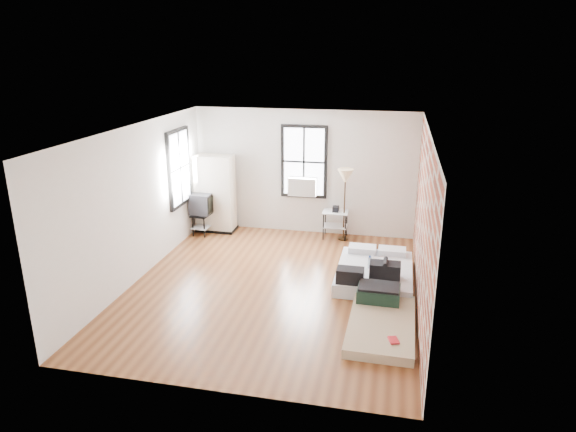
% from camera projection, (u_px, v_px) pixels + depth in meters
% --- Properties ---
extents(ground, '(6.00, 6.00, 0.00)m').
position_uv_depth(ground, '(273.00, 287.00, 9.16)').
color(ground, '#5E3118').
rests_on(ground, ground).
extents(room_shell, '(5.02, 6.02, 2.80)m').
position_uv_depth(room_shell, '(290.00, 188.00, 8.91)').
color(room_shell, silver).
rests_on(room_shell, ground).
extents(mattress_main, '(1.35, 1.83, 0.59)m').
position_uv_depth(mattress_main, '(374.00, 272.00, 9.38)').
color(mattress_main, white).
rests_on(mattress_main, ground).
extents(mattress_bare, '(1.01, 1.87, 0.40)m').
position_uv_depth(mattress_bare, '(381.00, 317.00, 7.90)').
color(mattress_bare, tan).
rests_on(mattress_bare, ground).
extents(wardrobe, '(0.89, 0.51, 1.77)m').
position_uv_depth(wardrobe, '(215.00, 194.00, 11.75)').
color(wardrobe, black).
rests_on(wardrobe, ground).
extents(side_table, '(0.56, 0.45, 0.73)m').
position_uv_depth(side_table, '(335.00, 217.00, 11.38)').
color(side_table, black).
rests_on(side_table, ground).
extents(floor_lamp, '(0.34, 0.34, 1.60)m').
position_uv_depth(floor_lamp, '(345.00, 180.00, 11.01)').
color(floor_lamp, '#332211').
rests_on(floor_lamp, ground).
extents(tv_stand, '(0.51, 0.70, 0.96)m').
position_uv_depth(tv_stand, '(203.00, 204.00, 11.62)').
color(tv_stand, black).
rests_on(tv_stand, ground).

